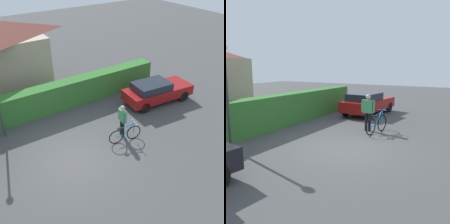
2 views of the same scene
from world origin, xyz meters
TOP-DOWN VIEW (x-y plane):
  - ground_plane at (0.00, 0.00)m, footprint 60.00×60.00m
  - hedge_row at (0.00, 4.62)m, footprint 15.90×0.90m
  - parked_car_far at (6.63, 2.04)m, footprint 4.34×2.03m
  - bicycle at (2.70, -0.14)m, footprint 1.71×0.50m
  - person_rider at (2.89, 0.37)m, footprint 0.24×0.68m

SIDE VIEW (x-z plane):
  - ground_plane at x=0.00m, z-range 0.00..0.00m
  - bicycle at x=2.70m, z-range -0.09..0.91m
  - parked_car_far at x=6.63m, z-range 0.05..1.41m
  - hedge_row at x=0.00m, z-range 0.00..1.57m
  - person_rider at x=2.89m, z-range 0.15..1.87m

